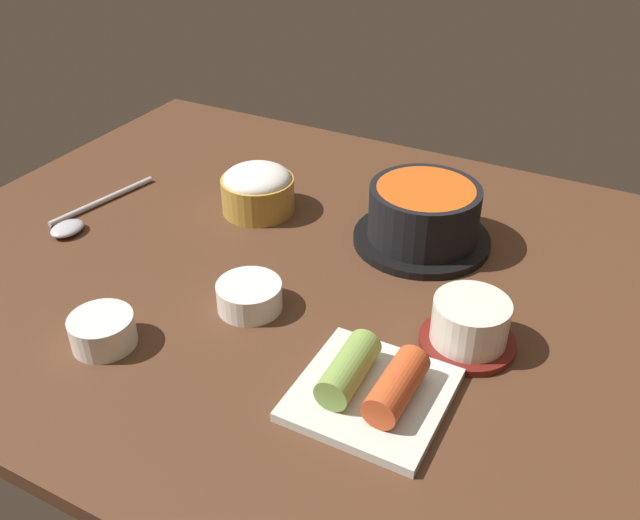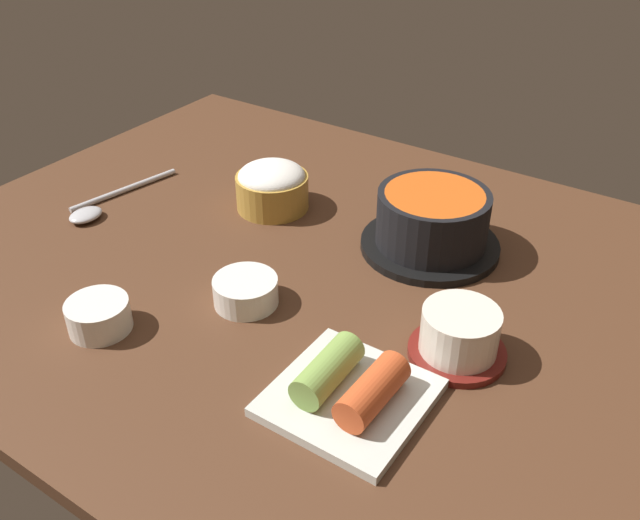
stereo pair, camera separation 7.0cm
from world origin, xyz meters
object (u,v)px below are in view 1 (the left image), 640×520
(stone_pot, at_px, (423,216))
(banchan_cup_center, at_px, (249,295))
(kimchi_plate, at_px, (372,386))
(rice_bowl, at_px, (258,189))
(tea_cup_with_saucer, at_px, (470,325))
(spoon, at_px, (80,218))
(side_bowl_near, at_px, (102,330))

(stone_pot, distance_m, banchan_cup_center, 0.25)
(kimchi_plate, bearing_deg, rice_bowl, 137.99)
(stone_pot, xyz_separation_m, tea_cup_with_saucer, (0.11, -0.16, -0.01))
(tea_cup_with_saucer, distance_m, banchan_cup_center, 0.24)
(rice_bowl, height_order, spoon, rice_bowl)
(stone_pot, distance_m, kimchi_plate, 0.29)
(rice_bowl, xyz_separation_m, side_bowl_near, (0.01, -0.31, -0.01))
(stone_pot, bearing_deg, spoon, -158.57)
(kimchi_plate, bearing_deg, tea_cup_with_saucer, 64.29)
(rice_bowl, relative_size, banchan_cup_center, 1.37)
(stone_pot, bearing_deg, rice_bowl, -173.63)
(tea_cup_with_saucer, xyz_separation_m, banchan_cup_center, (-0.23, -0.05, -0.01))
(tea_cup_with_saucer, xyz_separation_m, side_bowl_near, (-0.33, -0.17, -0.01))
(side_bowl_near, bearing_deg, tea_cup_with_saucer, 27.44)
(side_bowl_near, height_order, spoon, side_bowl_near)
(banchan_cup_center, relative_size, side_bowl_near, 1.09)
(tea_cup_with_saucer, bearing_deg, banchan_cup_center, -167.75)
(tea_cup_with_saucer, height_order, banchan_cup_center, tea_cup_with_saucer)
(kimchi_plate, xyz_separation_m, side_bowl_near, (-0.27, -0.06, 0.00))
(stone_pot, relative_size, kimchi_plate, 1.26)
(tea_cup_with_saucer, bearing_deg, spoon, 179.93)
(kimchi_plate, height_order, spoon, kimchi_plate)
(side_bowl_near, bearing_deg, kimchi_plate, 11.54)
(side_bowl_near, xyz_separation_m, spoon, (-0.20, 0.17, -0.01))
(rice_bowl, relative_size, tea_cup_with_saucer, 1.00)
(rice_bowl, bearing_deg, tea_cup_with_saucer, -22.41)
(rice_bowl, bearing_deg, banchan_cup_center, -60.47)
(banchan_cup_center, bearing_deg, tea_cup_with_saucer, 12.25)
(kimchi_plate, relative_size, spoon, 0.72)
(stone_pot, height_order, spoon, stone_pot)
(rice_bowl, relative_size, spoon, 0.52)
(stone_pot, relative_size, tea_cup_with_saucer, 1.75)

